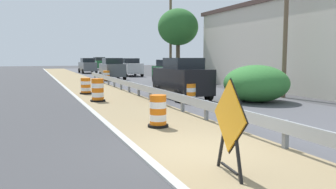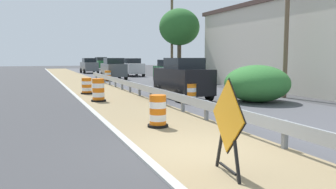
% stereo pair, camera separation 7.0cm
% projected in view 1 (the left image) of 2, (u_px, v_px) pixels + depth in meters
% --- Properties ---
extents(ground_plane, '(160.00, 160.00, 0.00)m').
position_uv_depth(ground_plane, '(196.00, 151.00, 8.24)').
color(ground_plane, '#3D3D3F').
extents(median_dirt_strip, '(3.50, 120.00, 0.01)m').
position_uv_depth(median_dirt_strip, '(216.00, 149.00, 8.44)').
color(median_dirt_strip, '#8E7A56').
rests_on(median_dirt_strip, ground).
extents(curb_near_edge, '(0.20, 120.00, 0.11)m').
position_uv_depth(curb_near_edge, '(144.00, 157.00, 7.76)').
color(curb_near_edge, '#ADADA8').
rests_on(curb_near_edge, ground).
extents(guardrail_median, '(0.18, 57.19, 0.71)m').
position_uv_depth(guardrail_median, '(316.00, 137.00, 7.45)').
color(guardrail_median, '#999EA3').
rests_on(guardrail_median, ground).
extents(warning_sign_diamond, '(0.21, 1.44, 1.85)m').
position_uv_depth(warning_sign_diamond, '(229.00, 121.00, 6.49)').
color(warning_sign_diamond, black).
rests_on(warning_sign_diamond, ground).
extents(traffic_barrel_nearest, '(0.66, 0.66, 1.02)m').
position_uv_depth(traffic_barrel_nearest, '(158.00, 113.00, 11.01)').
color(traffic_barrel_nearest, orange).
rests_on(traffic_barrel_nearest, ground).
extents(traffic_barrel_close, '(0.71, 0.71, 0.96)m').
position_uv_depth(traffic_barrel_close, '(190.00, 95.00, 16.47)').
color(traffic_barrel_close, orange).
rests_on(traffic_barrel_close, ground).
extents(traffic_barrel_mid, '(0.74, 0.74, 1.14)m').
position_uv_depth(traffic_barrel_mid, '(98.00, 91.00, 17.29)').
color(traffic_barrel_mid, orange).
rests_on(traffic_barrel_mid, ground).
extents(traffic_barrel_far, '(0.72, 0.72, 0.96)m').
position_uv_depth(traffic_barrel_far, '(86.00, 87.00, 20.74)').
color(traffic_barrel_far, orange).
rests_on(traffic_barrel_far, ground).
extents(traffic_barrel_farther, '(0.70, 0.70, 0.95)m').
position_uv_depth(traffic_barrel_farther, '(107.00, 76.00, 31.61)').
color(traffic_barrel_farther, orange).
rests_on(traffic_barrel_farther, ground).
extents(car_lead_near_lane, '(2.11, 4.46, 2.09)m').
position_uv_depth(car_lead_near_lane, '(112.00, 69.00, 34.14)').
color(car_lead_near_lane, '#4C5156').
rests_on(car_lead_near_lane, ground).
extents(car_trailing_near_lane, '(2.12, 4.44, 2.03)m').
position_uv_depth(car_trailing_near_lane, '(131.00, 67.00, 39.79)').
color(car_trailing_near_lane, silver).
rests_on(car_trailing_near_lane, ground).
extents(car_lead_far_lane, '(2.05, 4.14, 2.16)m').
position_uv_depth(car_lead_far_lane, '(182.00, 79.00, 18.30)').
color(car_lead_far_lane, black).
rests_on(car_lead_far_lane, ground).
extents(car_mid_far_lane, '(2.22, 4.29, 1.96)m').
position_uv_depth(car_mid_far_lane, '(170.00, 71.00, 29.25)').
color(car_mid_far_lane, '#195128').
rests_on(car_mid_far_lane, ground).
extents(car_trailing_far_lane, '(2.07, 4.17, 2.02)m').
position_uv_depth(car_trailing_far_lane, '(88.00, 66.00, 46.56)').
color(car_trailing_far_lane, '#4C5156').
rests_on(car_trailing_far_lane, ground).
extents(car_distant_a, '(2.16, 4.39, 2.12)m').
position_uv_depth(car_distant_a, '(99.00, 63.00, 58.65)').
color(car_distant_a, '#195128').
rests_on(car_distant_a, ground).
extents(roadside_shop_near, '(6.38, 16.58, 5.96)m').
position_uv_depth(roadside_shop_near, '(297.00, 45.00, 23.85)').
color(roadside_shop_near, beige).
rests_on(roadside_shop_near, ground).
extents(utility_pole_near, '(0.24, 1.80, 9.36)m').
position_uv_depth(utility_pole_near, '(286.00, 7.00, 18.46)').
color(utility_pole_near, brown).
rests_on(utility_pole_near, ground).
extents(utility_pole_mid, '(0.24, 1.80, 8.35)m').
position_uv_depth(utility_pole_mid, '(171.00, 34.00, 32.57)').
color(utility_pole_mid, brown).
rests_on(utility_pole_mid, ground).
extents(bush_roadside, '(3.21, 3.21, 1.82)m').
position_uv_depth(bush_roadside, '(256.00, 83.00, 17.12)').
color(bush_roadside, '#337533').
rests_on(bush_roadside, ground).
extents(tree_roadside, '(3.63, 3.63, 6.49)m').
position_uv_depth(tree_roadside, '(178.00, 27.00, 31.16)').
color(tree_roadside, '#4C3D2D').
rests_on(tree_roadside, ground).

